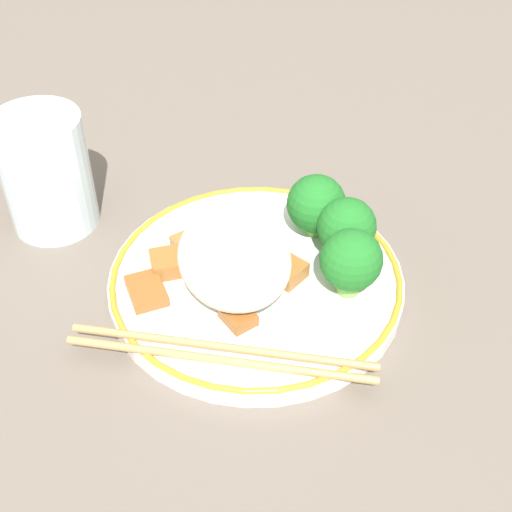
% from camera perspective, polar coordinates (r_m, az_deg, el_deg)
% --- Properties ---
extents(ground_plane, '(3.00, 3.00, 0.00)m').
position_cam_1_polar(ground_plane, '(0.54, -0.00, -2.55)').
color(ground_plane, '#665B51').
extents(plate, '(0.22, 0.22, 0.02)m').
position_cam_1_polar(plate, '(0.54, -0.00, -1.94)').
color(plate, white).
rests_on(plate, ground_plane).
extents(rice_mound, '(0.09, 0.08, 0.06)m').
position_cam_1_polar(rice_mound, '(0.50, -1.75, -0.16)').
color(rice_mound, white).
rests_on(rice_mound, plate).
extents(broccoli_back_left, '(0.04, 0.04, 0.05)m').
position_cam_1_polar(broccoli_back_left, '(0.51, 7.63, -0.38)').
color(broccoli_back_left, '#72AD4C').
rests_on(broccoli_back_left, plate).
extents(broccoli_back_center, '(0.04, 0.04, 0.05)m').
position_cam_1_polar(broccoli_back_center, '(0.53, 7.31, 2.23)').
color(broccoli_back_center, '#72AD4C').
rests_on(broccoli_back_center, plate).
extents(broccoli_back_right, '(0.05, 0.05, 0.05)m').
position_cam_1_polar(broccoli_back_right, '(0.55, 4.84, 4.14)').
color(broccoli_back_right, '#72AD4C').
rests_on(broccoli_back_right, plate).
extents(meat_near_front, '(0.03, 0.03, 0.01)m').
position_cam_1_polar(meat_near_front, '(0.50, -1.45, -4.84)').
color(meat_near_front, brown).
rests_on(meat_near_front, plate).
extents(meat_near_left, '(0.03, 0.03, 0.01)m').
position_cam_1_polar(meat_near_left, '(0.52, -8.77, -2.77)').
color(meat_near_left, brown).
rests_on(meat_near_left, plate).
extents(meat_near_right, '(0.04, 0.03, 0.01)m').
position_cam_1_polar(meat_near_right, '(0.53, 2.33, -1.11)').
color(meat_near_right, '#995B28').
rests_on(meat_near_right, plate).
extents(meat_near_back, '(0.03, 0.03, 0.01)m').
position_cam_1_polar(meat_near_back, '(0.54, -6.97, -0.55)').
color(meat_near_back, '#995B28').
rests_on(meat_near_back, plate).
extents(meat_on_rice_edge, '(0.03, 0.04, 0.01)m').
position_cam_1_polar(meat_on_rice_edge, '(0.56, -4.96, 1.18)').
color(meat_on_rice_edge, '#9E6633').
rests_on(meat_on_rice_edge, plate).
extents(chopsticks, '(0.11, 0.19, 0.01)m').
position_cam_1_polar(chopsticks, '(0.48, -2.80, -7.78)').
color(chopsticks, '#AD8451').
rests_on(chopsticks, plate).
extents(drinking_glass, '(0.07, 0.07, 0.10)m').
position_cam_1_polar(drinking_glass, '(0.60, -16.45, 6.43)').
color(drinking_glass, silver).
rests_on(drinking_glass, ground_plane).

